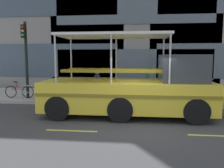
{
  "coord_description": "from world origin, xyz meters",
  "views": [
    {
      "loc": [
        -0.19,
        -8.7,
        2.52
      ],
      "look_at": [
        -1.32,
        1.78,
        1.3
      ],
      "focal_mm": 36.88,
      "sensor_mm": 36.0,
      "label": 1
    }
  ],
  "objects": [
    {
      "name": "pedestrian_mid_left",
      "position": [
        0.42,
        4.76,
        1.14
      ],
      "size": [
        0.22,
        0.46,
        1.59
      ],
      "color": "black",
      "rests_on": "sidewalk"
    },
    {
      "name": "pedestrian_near_bow",
      "position": [
        2.31,
        4.11,
        1.17
      ],
      "size": [
        0.36,
        0.36,
        1.64
      ],
      "color": "black",
      "rests_on": "sidewalk"
    },
    {
      "name": "pedestrian_mid_right",
      "position": [
        -2.43,
        4.24,
        1.13
      ],
      "size": [
        0.26,
        0.43,
        1.58
      ],
      "color": "black",
      "rests_on": "sidewalk"
    },
    {
      "name": "curb_edge",
      "position": [
        0.0,
        3.11,
        0.09
      ],
      "size": [
        32.0,
        0.18,
        0.18
      ],
      "primitive_type": "cube",
      "color": "#B2ADA3",
      "rests_on": "ground_plane"
    },
    {
      "name": "traffic_light_pole",
      "position": [
        -6.44,
        3.79,
        2.79
      ],
      "size": [
        0.24,
        0.46,
        4.33
      ],
      "color": "black",
      "rests_on": "sidewalk"
    },
    {
      "name": "leaned_bicycle",
      "position": [
        -6.96,
        3.86,
        0.56
      ],
      "size": [
        1.74,
        0.46,
        0.96
      ],
      "color": "black",
      "rests_on": "sidewalk"
    },
    {
      "name": "ground_plane",
      "position": [
        0.0,
        0.0,
        0.0
      ],
      "size": [
        120.0,
        120.0,
        0.0
      ],
      "primitive_type": "plane",
      "color": "#3D3D3F"
    },
    {
      "name": "curb_guardrail",
      "position": [
        -1.07,
        3.45,
        0.73
      ],
      "size": [
        11.12,
        0.09,
        0.81
      ],
      "color": "gray",
      "rests_on": "sidewalk"
    },
    {
      "name": "sidewalk",
      "position": [
        0.0,
        5.6,
        0.09
      ],
      "size": [
        32.0,
        4.8,
        0.18
      ],
      "primitive_type": "cube",
      "color": "#A8A59E",
      "rests_on": "ground_plane"
    },
    {
      "name": "duck_tour_boat",
      "position": [
        -0.1,
        1.19,
        1.13
      ],
      "size": [
        8.95,
        2.59,
        3.49
      ],
      "color": "yellow",
      "rests_on": "ground_plane"
    },
    {
      "name": "lane_centreline",
      "position": [
        -0.0,
        -1.19,
        0.0
      ],
      "size": [
        25.8,
        0.12,
        0.01
      ],
      "color": "#DBD64C",
      "rests_on": "ground_plane"
    }
  ]
}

